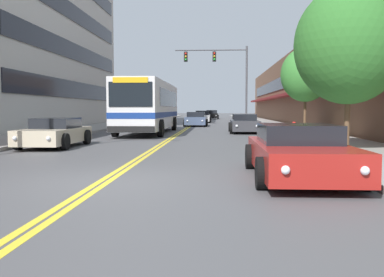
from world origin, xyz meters
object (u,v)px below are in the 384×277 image
(city_bus, at_px, (150,105))
(fire_hydrant, at_px, (294,131))
(car_white_moving_second, at_px, (202,117))
(traffic_signal_mast, at_px, (223,69))
(car_dark_grey_parked_right_mid, at_px, (244,124))
(street_tree_right_near, at_px, (349,45))
(car_slate_blue_moving_third, at_px, (196,120))
(car_black_moving_lead, at_px, (212,115))
(street_tree_right_mid, at_px, (306,75))
(car_charcoal_parked_left_far, at_px, (148,119))
(car_champagne_parked_left_mid, at_px, (55,133))
(car_red_parked_right_foreground, at_px, (298,152))

(city_bus, relative_size, fire_hydrant, 14.72)
(city_bus, distance_m, car_white_moving_second, 22.14)
(city_bus, height_order, fire_hydrant, city_bus)
(traffic_signal_mast, distance_m, fire_hydrant, 21.30)
(car_dark_grey_parked_right_mid, bearing_deg, street_tree_right_near, -78.77)
(car_slate_blue_moving_third, bearing_deg, fire_hydrant, -74.51)
(street_tree_right_near, relative_size, fire_hydrant, 6.74)
(car_black_moving_lead, xyz_separation_m, fire_hydrant, (4.27, -47.68, -0.08))
(traffic_signal_mast, bearing_deg, fire_hydrant, -81.91)
(street_tree_right_mid, bearing_deg, car_charcoal_parked_left_far, 126.80)
(car_champagne_parked_left_mid, bearing_deg, car_dark_grey_parked_right_mid, 52.84)
(car_charcoal_parked_left_far, distance_m, street_tree_right_mid, 20.07)
(car_slate_blue_moving_third, bearing_deg, car_dark_grey_parked_right_mid, -70.46)
(car_dark_grey_parked_right_mid, height_order, fire_hydrant, car_dark_grey_parked_right_mid)
(car_champagne_parked_left_mid, xyz_separation_m, car_slate_blue_moving_third, (4.81, 21.83, 0.04))
(car_champagne_parked_left_mid, height_order, car_dark_grey_parked_right_mid, car_dark_grey_parked_right_mid)
(car_champagne_parked_left_mid, relative_size, street_tree_right_near, 0.81)
(car_champagne_parked_left_mid, distance_m, car_dark_grey_parked_right_mid, 14.16)
(city_bus, height_order, car_dark_grey_parked_right_mid, city_bus)
(car_champagne_parked_left_mid, bearing_deg, car_black_moving_lead, 83.21)
(street_tree_right_mid, bearing_deg, car_champagne_parked_left_mid, -145.37)
(car_slate_blue_moving_third, relative_size, street_tree_right_mid, 0.85)
(car_charcoal_parked_left_far, distance_m, car_red_parked_right_foreground, 32.77)
(car_black_moving_lead, bearing_deg, street_tree_right_near, -84.22)
(car_black_moving_lead, distance_m, car_white_moving_second, 17.36)
(car_dark_grey_parked_right_mid, height_order, street_tree_right_near, street_tree_right_near)
(car_white_moving_second, relative_size, fire_hydrant, 5.77)
(car_dark_grey_parked_right_mid, distance_m, car_black_moving_lead, 38.78)
(car_black_moving_lead, distance_m, car_slate_blue_moving_third, 28.17)
(street_tree_right_mid, xyz_separation_m, fire_hydrant, (-1.68, -5.92, -3.00))
(street_tree_right_near, distance_m, fire_hydrant, 5.63)
(car_dark_grey_parked_right_mid, distance_m, street_tree_right_mid, 5.44)
(car_black_moving_lead, xyz_separation_m, car_slate_blue_moving_third, (-1.14, -28.15, -0.04))
(car_slate_blue_moving_third, relative_size, fire_hydrant, 5.09)
(car_charcoal_parked_left_far, xyz_separation_m, car_white_moving_second, (5.03, 8.53, 0.03))
(car_red_parked_right_foreground, bearing_deg, traffic_signal_mast, 92.40)
(car_white_moving_second, distance_m, traffic_signal_mast, 11.05)
(city_bus, distance_m, car_red_parked_right_foreground, 19.33)
(traffic_signal_mast, distance_m, street_tree_right_mid, 15.45)
(car_red_parked_right_foreground, height_order, street_tree_right_mid, street_tree_right_mid)
(car_red_parked_right_foreground, distance_m, car_slate_blue_moving_third, 29.59)
(car_charcoal_parked_left_far, distance_m, car_white_moving_second, 9.90)
(car_white_moving_second, height_order, street_tree_right_mid, street_tree_right_mid)
(car_dark_grey_parked_right_mid, xyz_separation_m, traffic_signal_mast, (-1.25, 11.59, 4.68))
(city_bus, distance_m, car_black_moving_lead, 39.45)
(car_slate_blue_moving_third, xyz_separation_m, fire_hydrant, (5.41, -19.54, -0.03))
(car_red_parked_right_foreground, bearing_deg, car_white_moving_second, 95.02)
(car_champagne_parked_left_mid, height_order, street_tree_right_near, street_tree_right_near)
(city_bus, xyz_separation_m, car_champagne_parked_left_mid, (-2.28, -10.72, -1.27))
(car_champagne_parked_left_mid, distance_m, street_tree_right_near, 11.89)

